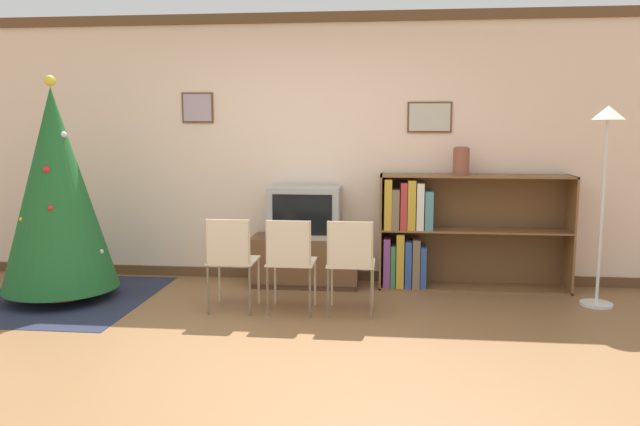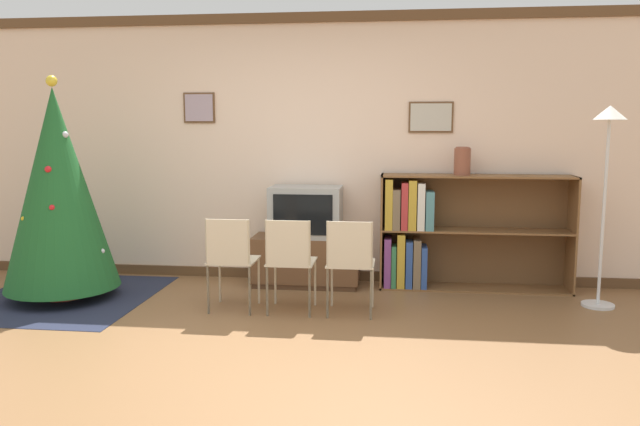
{
  "view_description": "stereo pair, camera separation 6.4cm",
  "coord_description": "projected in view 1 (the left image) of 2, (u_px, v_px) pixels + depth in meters",
  "views": [
    {
      "loc": [
        0.85,
        -4.12,
        1.6
      ],
      "look_at": [
        0.26,
        1.21,
        0.84
      ],
      "focal_mm": 35.0,
      "sensor_mm": 36.0,
      "label": 1
    },
    {
      "loc": [
        0.91,
        -4.11,
        1.6
      ],
      "look_at": [
        0.26,
        1.21,
        0.84
      ],
      "focal_mm": 35.0,
      "sensor_mm": 36.0,
      "label": 2
    }
  ],
  "objects": [
    {
      "name": "folding_chair_left",
      "position": [
        231.0,
        258.0,
        5.31
      ],
      "size": [
        0.4,
        0.4,
        0.82
      ],
      "color": "beige",
      "rests_on": "ground_plane"
    },
    {
      "name": "wall_back",
      "position": [
        305.0,
        149.0,
        6.38
      ],
      "size": [
        8.35,
        0.11,
        2.7
      ],
      "color": "beige",
      "rests_on": "ground_plane"
    },
    {
      "name": "television",
      "position": [
        305.0,
        212.0,
        6.17
      ],
      "size": [
        0.7,
        0.44,
        0.5
      ],
      "color": "#9E9E99",
      "rests_on": "tv_console"
    },
    {
      "name": "tv_console",
      "position": [
        305.0,
        261.0,
        6.24
      ],
      "size": [
        1.06,
        0.45,
        0.5
      ],
      "color": "#4C311E",
      "rests_on": "ground_plane"
    },
    {
      "name": "folding_chair_center",
      "position": [
        290.0,
        259.0,
        5.26
      ],
      "size": [
        0.4,
        0.4,
        0.82
      ],
      "color": "beige",
      "rests_on": "ground_plane"
    },
    {
      "name": "standing_lamp",
      "position": [
        606.0,
        154.0,
        5.37
      ],
      "size": [
        0.28,
        0.28,
        1.76
      ],
      "color": "silver",
      "rests_on": "ground_plane"
    },
    {
      "name": "ground_plane",
      "position": [
        264.0,
        355.0,
        4.37
      ],
      "size": [
        24.0,
        24.0,
        0.0
      ],
      "primitive_type": "plane",
      "color": "brown"
    },
    {
      "name": "christmas_tree",
      "position": [
        56.0,
        190.0,
        5.63
      ],
      "size": [
        1.03,
        1.03,
        2.03
      ],
      "color": "maroon",
      "rests_on": "area_rug"
    },
    {
      "name": "folding_chair_right",
      "position": [
        351.0,
        261.0,
        5.2
      ],
      "size": [
        0.4,
        0.4,
        0.82
      ],
      "color": "beige",
      "rests_on": "ground_plane"
    },
    {
      "name": "vase",
      "position": [
        461.0,
        161.0,
        5.98
      ],
      "size": [
        0.16,
        0.16,
        0.27
      ],
      "color": "brown",
      "rests_on": "bookshelf"
    },
    {
      "name": "bookshelf",
      "position": [
        436.0,
        233.0,
        6.11
      ],
      "size": [
        1.83,
        0.36,
        1.12
      ],
      "color": "brown",
      "rests_on": "ground_plane"
    },
    {
      "name": "area_rug",
      "position": [
        63.0,
        298.0,
        5.78
      ],
      "size": [
        1.58,
        1.77,
        0.01
      ],
      "color": "#23283D",
      "rests_on": "ground_plane"
    }
  ]
}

